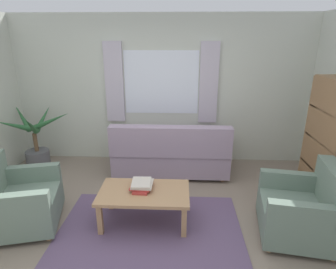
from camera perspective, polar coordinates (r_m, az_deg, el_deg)
The scene contains 11 objects.
ground_plane at distance 3.58m, azimuth -3.72°, elevation -19.22°, with size 6.24×6.24×0.00m, color gray.
wall_back at distance 5.14m, azimuth -1.30°, elevation 8.87°, with size 5.32×0.12×2.60m, color beige.
window_with_curtains at distance 5.03m, azimuth -1.37°, elevation 10.38°, with size 1.98×0.07×1.40m.
area_rug at distance 3.58m, azimuth -3.72°, elevation -19.14°, with size 2.20×1.63×0.01m, color #604C6B.
couch at distance 4.73m, azimuth 0.57°, elevation -3.88°, with size 1.90×0.82×0.92m.
armchair_left at distance 3.93m, azimuth -28.26°, elevation -11.70°, with size 1.00×1.01×0.88m.
armchair_right at distance 3.67m, azimuth 25.75°, elevation -13.54°, with size 0.94×0.96×0.88m.
coffee_table at distance 3.55m, azimuth -4.85°, elevation -12.13°, with size 1.10×0.64×0.44m.
book_stack_on_table at distance 3.55m, azimuth -5.33°, elevation -10.11°, with size 0.28×0.33×0.09m.
potted_plant at distance 5.42m, azimuth -25.09°, elevation -1.87°, with size 1.25×1.15×1.12m.
bookshelf at distance 4.40m, azimuth 29.46°, elevation -2.44°, with size 0.30×0.94×1.72m.
Camera 1 is at (0.35, -2.78, 2.22)m, focal length 30.18 mm.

